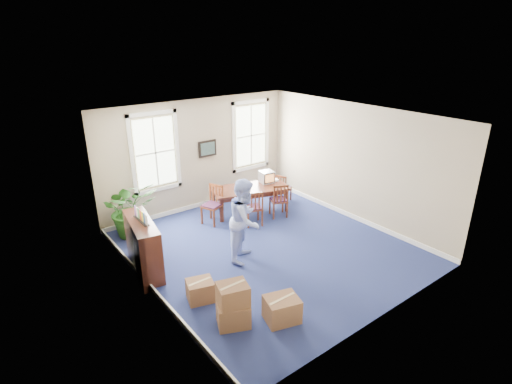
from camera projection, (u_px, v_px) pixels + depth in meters
floor at (268, 248)px, 9.74m from camera, size 6.50×6.50×0.00m
ceiling at (269, 117)px, 8.56m from camera, size 6.50×6.50×0.00m
wall_back at (198, 155)px, 11.55m from camera, size 6.50×0.00×6.50m
wall_front at (389, 241)px, 6.75m from camera, size 6.50×0.00×6.50m
wall_left at (144, 221)px, 7.46m from camera, size 0.00×6.50×6.50m
wall_right at (354, 163)px, 10.84m from camera, size 0.00×6.50×6.50m
baseboard_back at (201, 204)px, 12.10m from camera, size 6.00×0.04×0.12m
baseboard_left at (153, 289)px, 8.04m from camera, size 0.04×6.50×0.12m
baseboard_right at (348, 214)px, 11.39m from camera, size 0.04×6.50×0.12m
window_left at (155, 152)px, 10.69m from camera, size 1.40×0.12×2.20m
window_right at (251, 135)px, 12.50m from camera, size 1.40×0.12×2.20m
wall_picture at (207, 149)px, 11.63m from camera, size 0.58×0.06×0.48m
conference_table at (250, 199)px, 11.62m from camera, size 2.38×1.58×0.75m
crt_tv at (266, 177)px, 11.82m from camera, size 0.44×0.47×0.35m
game_console at (275, 180)px, 12.01m from camera, size 0.19×0.22×0.05m
equipment_bag at (242, 186)px, 11.35m from camera, size 0.40×0.31×0.18m
chair_near_left at (253, 207)px, 10.77m from camera, size 0.58×0.58×1.01m
chair_near_right at (278, 199)px, 11.28m from camera, size 0.59×0.59×1.01m
chair_end_left at (212, 205)px, 10.84m from camera, size 0.62×0.62×1.06m
chair_end_right at (284, 188)px, 12.33m from camera, size 0.51×0.51×0.88m
man at (245, 220)px, 8.97m from camera, size 1.19×1.16×1.93m
credenza at (143, 244)px, 8.61m from camera, size 0.72×1.66×1.26m
brochure_rack at (140, 212)px, 8.35m from camera, size 0.16×0.61×0.26m
potted_plant at (131, 208)px, 10.12m from camera, size 1.46×1.32×1.48m
cardboard_boxes at (240, 296)px, 7.22m from camera, size 1.94×1.94×0.87m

